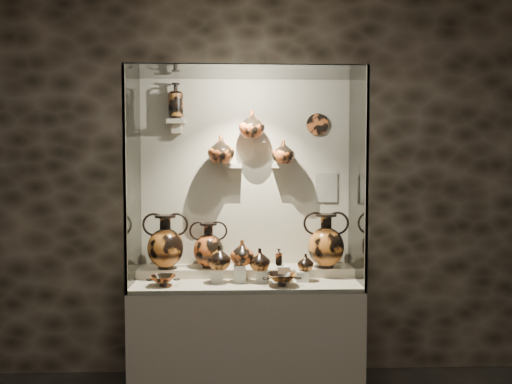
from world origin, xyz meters
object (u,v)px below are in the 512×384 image
amphora_right (326,240)px  jug_a (219,257)px  jug_c (260,259)px  jug_b (242,252)px  amphora_mid (208,245)px  amphora_left (165,242)px  kylix_right (282,278)px  lekythos_small (279,256)px  ovoid_vase_b (252,124)px  ovoid_vase_c (283,152)px  ovoid_vase_a (221,149)px  kylix_left (163,279)px  jug_e (305,262)px  lekythos_tall (176,99)px

amphora_right → jug_a: amphora_right is taller
jug_a → jug_c: (0.30, 0.00, -0.02)m
jug_a → jug_b: bearing=10.6°
jug_b → jug_c: bearing=16.1°
amphora_mid → amphora_left: bearing=-154.6°
kylix_right → jug_b: bearing=135.2°
jug_b → lekythos_small: jug_b is taller
amphora_left → jug_a: (0.42, -0.19, -0.09)m
amphora_left → amphora_mid: amphora_left is taller
amphora_right → ovoid_vase_b: ovoid_vase_b is taller
ovoid_vase_c → ovoid_vase_a: bearing=168.2°
amphora_left → kylix_right: 0.96m
amphora_mid → ovoid_vase_b: bearing=27.3°
kylix_left → ovoid_vase_c: size_ratio=1.25×
amphora_mid → jug_e: 0.77m
ovoid_vase_c → jug_c: bearing=-140.4°
jug_c → lekythos_tall: bearing=153.2°
lekythos_small → kylix_left: size_ratio=0.62×
amphora_right → ovoid_vase_a: bearing=166.2°
amphora_left → jug_c: bearing=-14.4°
jug_b → jug_e: jug_b is taller
ovoid_vase_a → ovoid_vase_c: 0.49m
amphora_mid → kylix_right: (0.55, -0.32, -0.19)m
jug_a → ovoid_vase_c: (0.50, 0.27, 0.79)m
jug_c → amphora_left: bearing=163.0°
amphora_left → jug_c: 0.76m
amphora_mid → lekythos_tall: size_ratio=1.12×
jug_b → jug_e: (0.48, 0.01, -0.08)m
jug_a → lekythos_small: bearing=8.3°
ovoid_vase_b → kylix_left: bearing=-138.7°
amphora_mid → ovoid_vase_a: (0.10, 0.04, 0.75)m
amphora_mid → jug_a: (0.09, -0.21, -0.06)m
amphora_left → amphora_right: amphora_right is taller
jug_a → ovoid_vase_c: ovoid_vase_c is taller
jug_c → kylix_right: jug_c is taller
amphora_right → ovoid_vase_b: size_ratio=2.00×
amphora_left → jug_e: 1.09m
ovoid_vase_a → ovoid_vase_c: (0.49, 0.02, -0.02)m
ovoid_vase_c → jug_e: bearing=-71.3°
ovoid_vase_b → ovoid_vase_c: ovoid_vase_b is taller
ovoid_vase_a → amphora_right: bearing=12.1°
jug_b → lekythos_small: bearing=26.5°
jug_b → ovoid_vase_c: bearing=61.0°
amphora_mid → jug_c: amphora_mid is taller
amphora_mid → jug_a: size_ratio=1.98×
kylix_left → ovoid_vase_b: bearing=50.3°
kylix_right → kylix_left: bearing=157.4°
amphora_mid → jug_b: 0.33m
ovoid_vase_b → jug_b: bearing=-94.5°
jug_b → ovoid_vase_c: 0.86m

